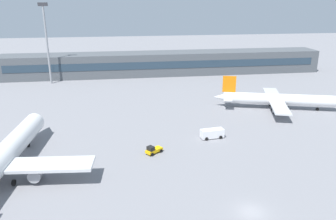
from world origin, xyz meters
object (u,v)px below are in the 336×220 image
airplane_mid (280,100)px  floodlight_tower_west (46,39)px  baggage_tug_yellow (153,150)px  service_van_white (212,133)px  airplane_near (0,161)px

airplane_mid → floodlight_tower_west: size_ratio=1.26×
baggage_tug_yellow → service_van_white: 15.23m
airplane_near → service_van_white: bearing=16.5°
airplane_near → floodlight_tower_west: bearing=93.1°
floodlight_tower_west → baggage_tug_yellow: bearing=-64.2°
airplane_near → airplane_mid: (65.63, 29.69, -0.73)m
service_van_white → airplane_mid: bearing=35.6°
airplane_mid → service_van_white: size_ratio=6.65×
floodlight_tower_west → airplane_near: bearing=-86.9°
floodlight_tower_west → service_van_white: bearing=-52.3°
airplane_near → floodlight_tower_west: (-3.87, 70.29, 12.81)m
airplane_mid → service_van_white: bearing=-144.4°
service_van_white → floodlight_tower_west: 75.07m
airplane_mid → floodlight_tower_west: floodlight_tower_west is taller
baggage_tug_yellow → floodlight_tower_west: bearing=115.8°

